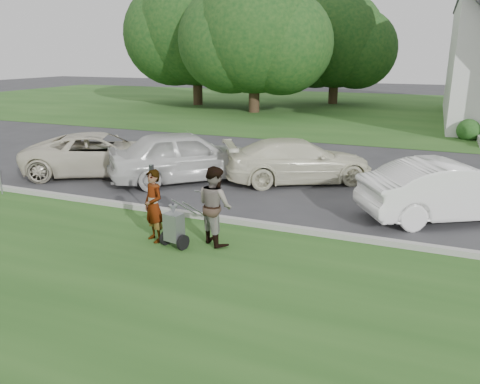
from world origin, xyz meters
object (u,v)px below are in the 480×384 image
Objects in this scene: striping_cart at (174,228)px; car_c at (298,161)px; tree_left at (254,37)px; tree_far at (196,31)px; person_left at (154,207)px; person_right at (215,206)px; car_b at (185,156)px; parking_meter_near at (152,184)px; tree_back at (336,44)px; car_d at (452,190)px; car_a at (102,154)px.

car_c reaches higher than striping_cart.
tree_far reaches higher than tree_left.
striping_cart is at bearing 15.29° from person_left.
car_c is (0.29, 5.73, -0.17)m from person_right.
parking_meter_near is at bearing 152.61° from car_b.
tree_back is (10.00, 5.00, -0.97)m from tree_far.
tree_left is at bearing 104.02° from parking_meter_near.
tree_far is at bearing 3.86° from car_c.
striping_cart is 5.56m from car_b.
person_right is at bearing 172.83° from car_b.
car_d is (18.46, -22.04, -4.94)m from tree_far.
car_a is at bearing -95.58° from tree_back.
tree_back is at bearing 122.75° from person_left.
tree_back is 31.46m from person_left.
tree_far is 27.65m from parking_meter_near.
person_left reaches higher than car_a.
tree_far is 6.71× the size of person_right.
person_left is at bearing 134.44° from car_c.
person_right is (13.65, -25.73, -4.83)m from tree_far.
tree_left is 22.78m from parking_meter_near.
parking_meter_near is at bearing -155.32° from car_a.
tree_back is at bearing 107.16° from striping_cart.
car_d is (7.03, 2.68, -0.12)m from parking_meter_near.
tree_left reaches higher than person_left.
person_right is 0.36× the size of car_c.
person_right is (0.72, 0.54, 0.42)m from striping_cart.
person_left reaches higher than car_c.
tree_left is 0.91× the size of tree_far.
tree_back reaches higher than striping_cart.
parking_meter_near is at bearing -65.20° from tree_far.
car_a is at bearing 53.36° from car_b.
car_d is at bearing -137.95° from car_b.
person_left is 1.36m from person_right.
person_right is at bearing 48.59° from striping_cart.
car_b is at bearing -63.76° from tree_far.
person_right is at bearing -83.23° from tree_back.
person_left is 0.32× the size of car_a.
person_right is 5.74m from car_c.
person_left is at bearing 158.40° from car_b.
car_c is 1.06× the size of car_d.
tree_far is 29.52m from person_right.
tree_back is 26.58m from car_b.
car_b is at bearing 105.17° from parking_meter_near.
tree_back is 30.00m from parking_meter_near.
person_left is 0.36× the size of car_d.
tree_far is 29.31m from person_left.
car_c is at bearing -112.02° from car_b.
car_a is (-2.60, -26.60, -4.01)m from tree_back.
striping_cart is at bearing -157.69° from car_a.
car_d is (4.52, -2.04, 0.05)m from car_c.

